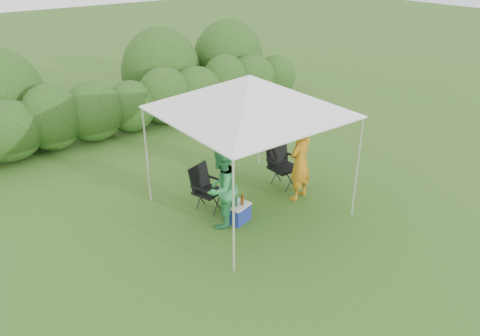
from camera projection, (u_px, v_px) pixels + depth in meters
ground at (264, 217)px, 9.47m from camera, size 70.00×70.00×0.00m
hedge at (130, 104)px, 13.40m from camera, size 12.58×1.53×1.80m
canopy at (250, 94)px, 8.74m from camera, size 3.10×3.10×2.83m
chair_right at (281, 161)px, 10.49m from camera, size 0.66×0.59×1.05m
chair_left at (205, 185)px, 9.56m from camera, size 0.70×0.67×0.96m
man at (300, 162)px, 9.83m from camera, size 0.70×0.54×1.71m
woman at (222, 188)px, 8.89m from camera, size 0.96×0.86×1.63m
cooler at (239, 213)px, 9.26m from camera, size 0.53×0.45×0.38m
bottle at (242, 199)px, 9.13m from camera, size 0.07×0.07×0.24m
lawn_toy at (288, 119)px, 14.32m from camera, size 0.54×0.45×0.27m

